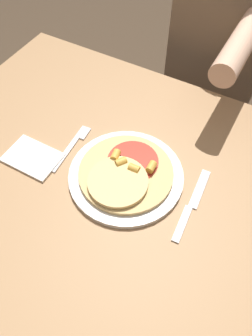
{
  "coord_description": "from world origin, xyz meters",
  "views": [
    {
      "loc": [
        0.25,
        -0.37,
        1.44
      ],
      "look_at": [
        0.02,
        0.04,
        0.78
      ],
      "focal_mm": 35.0,
      "sensor_mm": 36.0,
      "label": 1
    }
  ],
  "objects_px": {
    "knife": "(191,205)",
    "person_diner": "(221,49)",
    "dining_table": "(112,206)",
    "plate": "(126,176)",
    "pizza": "(125,173)",
    "fork": "(73,145)"
  },
  "relations": [
    {
      "from": "knife",
      "to": "person_diner",
      "type": "height_order",
      "value": "person_diner"
    },
    {
      "from": "dining_table",
      "to": "person_diner",
      "type": "height_order",
      "value": "person_diner"
    },
    {
      "from": "plate",
      "to": "pizza",
      "type": "relative_size",
      "value": 1.22
    },
    {
      "from": "person_diner",
      "to": "pizza",
      "type": "bearing_deg",
      "value": -92.0
    },
    {
      "from": "person_diner",
      "to": "dining_table",
      "type": "bearing_deg",
      "value": -93.57
    },
    {
      "from": "plate",
      "to": "fork",
      "type": "bearing_deg",
      "value": 173.47
    },
    {
      "from": "dining_table",
      "to": "pizza",
      "type": "height_order",
      "value": "pizza"
    },
    {
      "from": "knife",
      "to": "person_diner",
      "type": "xyz_separation_m",
      "value": [
        -0.16,
        0.66,
        -0.02
      ]
    },
    {
      "from": "plate",
      "to": "pizza",
      "type": "xyz_separation_m",
      "value": [
        0.0,
        -0.01,
        0.02
      ]
    },
    {
      "from": "dining_table",
      "to": "pizza",
      "type": "bearing_deg",
      "value": 59.69
    },
    {
      "from": "plate",
      "to": "fork",
      "type": "distance_m",
      "value": 0.18
    },
    {
      "from": "knife",
      "to": "person_diner",
      "type": "relative_size",
      "value": 0.18
    },
    {
      "from": "pizza",
      "to": "knife",
      "type": "distance_m",
      "value": 0.18
    },
    {
      "from": "pizza",
      "to": "person_diner",
      "type": "relative_size",
      "value": 0.19
    },
    {
      "from": "fork",
      "to": "pizza",
      "type": "bearing_deg",
      "value": -8.33
    },
    {
      "from": "plate",
      "to": "person_diner",
      "type": "distance_m",
      "value": 0.67
    },
    {
      "from": "dining_table",
      "to": "knife",
      "type": "relative_size",
      "value": 5.21
    },
    {
      "from": "dining_table",
      "to": "plate",
      "type": "distance_m",
      "value": 0.12
    },
    {
      "from": "fork",
      "to": "knife",
      "type": "relative_size",
      "value": 0.8
    },
    {
      "from": "plate",
      "to": "pizza",
      "type": "distance_m",
      "value": 0.02
    },
    {
      "from": "knife",
      "to": "fork",
      "type": "bearing_deg",
      "value": 177.2
    },
    {
      "from": "pizza",
      "to": "fork",
      "type": "height_order",
      "value": "pizza"
    }
  ]
}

